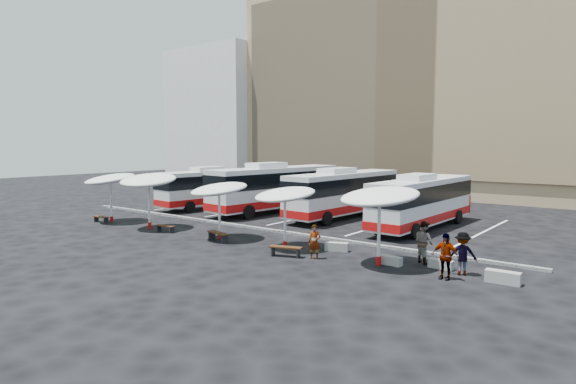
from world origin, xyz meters
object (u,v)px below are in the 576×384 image
Objects in this scene: bus_0 at (217,186)px; bus_2 at (344,192)px; wood_bench_2 at (218,234)px; passenger_1 at (424,242)px; conc_bench_2 at (441,264)px; passenger_3 at (462,254)px; sunshade_2 at (219,189)px; passenger_2 at (445,256)px; conc_bench_1 at (390,261)px; bus_3 at (423,200)px; conc_bench_0 at (337,247)px; bus_1 at (276,186)px; wood_bench_0 at (101,218)px; sunshade_1 at (148,180)px; sunshade_3 at (285,195)px; sunshade_0 at (110,179)px; passenger_0 at (315,242)px; sunshade_4 at (380,197)px; wood_bench_1 at (165,227)px; wood_bench_3 at (286,249)px; conc_bench_3 at (503,277)px.

bus_2 is (11.51, 1.72, 0.10)m from bus_0.
wood_bench_2 is 11.14m from passenger_1.
conc_bench_2 is 1.31m from passenger_3.
passenger_2 is at bearing -0.66° from sunshade_2.
conc_bench_1 is 0.60× the size of passenger_3.
bus_3 is at bearing 53.63° from sunshade_2.
conc_bench_0 is 6.32m from passenger_2.
passenger_3 is at bearing -22.76° from bus_1.
bus_0 is at bearing -168.61° from bus_2.
wood_bench_0 is 0.73× the size of passenger_2.
sunshade_3 is (10.31, 0.82, -0.30)m from sunshade_1.
sunshade_0 is 21.67m from passenger_1.
passenger_0 is (5.56, -11.82, -1.06)m from bus_2.
sunshade_4 is (15.77, 0.61, -0.01)m from sunshade_1.
passenger_3 is (19.21, 1.30, -2.19)m from sunshade_1.
bus_0 reaches higher than wood_bench_2.
sunshade_0 is at bearing 178.81° from wood_bench_1.
wood_bench_0 is at bearing 179.73° from wood_bench_3.
conc_bench_1 is (2.56, -9.84, -1.59)m from bus_3.
passenger_0 is at bearing -165.65° from sunshade_4.
sunshade_0 is (-5.75, -10.88, 0.95)m from bus_1.
bus_3 reaches higher than conc_bench_1.
conc_bench_0 is at bearing -19.53° from bus_0.
passenger_3 is at bearing 3.87° from sunshade_1.
wood_bench_2 reaches higher than conc_bench_1.
wood_bench_0 is 1.17× the size of conc_bench_0.
passenger_1 is at bearing 162.70° from conc_bench_3.
bus_1 reaches higher than sunshade_3.
passenger_2 is (23.12, 0.28, -2.02)m from sunshade_0.
bus_2 is at bearing 92.67° from passenger_0.
sunshade_0 is 17.37m from conc_bench_0.
conc_bench_3 is at bearing 5.05° from sunshade_4.
conc_bench_2 is (10.90, -9.95, -1.67)m from bus_2.
conc_bench_1 is at bearing -28.39° from bus_1.
passenger_2 is 1.05× the size of passenger_3.
sunshade_4 is at bearing 1.19° from sunshade_2.
wood_bench_0 is at bearing -124.87° from sunshade_0.
bus_1 reaches higher than conc_bench_3.
sunshade_3 is 2.06× the size of passenger_1.
bus_2 is at bearing 45.81° from wood_bench_0.
bus_0 is at bearing 136.72° from sunshade_2.
bus_0 is 10.37× the size of conc_bench_2.
passenger_0 is at bearing -61.93° from bus_2.
bus_2 is 6.37m from bus_3.
wood_bench_2 is at bearing -173.60° from conc_bench_1.
wood_bench_2 is at bearing -51.82° from sunshade_2.
bus_3 is at bearing 32.02° from wood_bench_0.
conc_bench_1 is (8.88, -10.70, -1.67)m from bus_2.
sunshade_2 is at bearing 7.55° from wood_bench_1.
bus_1 reaches higher than passenger_2.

